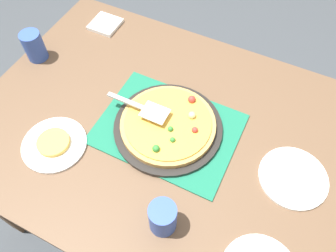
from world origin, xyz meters
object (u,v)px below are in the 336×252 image
object	(u,v)px
cup_near	(34,46)
napkin_stack	(105,24)
plate_far_right	(54,144)
plate_side	(293,177)
cup_far	(163,218)
pizza	(168,124)
pizza_pan	(168,127)
served_slice_right	(53,142)
pizza_server	(142,108)

from	to	relation	value
cup_near	napkin_stack	size ratio (longest dim) A/B	1.00
plate_far_right	napkin_stack	bearing A→B (deg)	-73.87
plate_side	cup_far	world-z (taller)	cup_far
pizza	cup_near	xyz separation A→B (m)	(0.64, -0.08, 0.03)
pizza_pan	cup_far	distance (m)	0.34
served_slice_right	cup_far	bearing A→B (deg)	170.27
plate_far_right	cup_near	xyz separation A→B (m)	(0.32, -0.31, 0.06)
pizza_server	plate_far_right	bearing A→B (deg)	46.05
cup_far	pizza	bearing A→B (deg)	-66.54
plate_far_right	served_slice_right	xyz separation A→B (m)	(0.00, 0.00, 0.01)
pizza_pan	napkin_stack	bearing A→B (deg)	-36.87
plate_side	served_slice_right	size ratio (longest dim) A/B	2.00
napkin_stack	cup_near	bearing A→B (deg)	63.53
plate_side	cup_near	distance (m)	1.08
served_slice_right	pizza_server	xyz separation A→B (m)	(-0.22, -0.23, 0.05)
pizza	served_slice_right	distance (m)	0.39
plate_far_right	napkin_stack	size ratio (longest dim) A/B	1.83
plate_side	pizza_server	world-z (taller)	pizza_server
pizza_pan	cup_far	xyz separation A→B (m)	(-0.13, 0.31, 0.05)
plate_side	cup_far	size ratio (longest dim) A/B	1.83
pizza	napkin_stack	bearing A→B (deg)	-36.77
pizza_server	pizza_pan	bearing A→B (deg)	-179.80
plate_far_right	served_slice_right	distance (m)	0.01
plate_side	plate_far_right	bearing A→B (deg)	17.41
plate_side	served_slice_right	bearing A→B (deg)	17.41
pizza_pan	served_slice_right	xyz separation A→B (m)	(0.32, 0.23, 0.01)
plate_far_right	napkin_stack	world-z (taller)	napkin_stack
cup_near	plate_far_right	bearing A→B (deg)	135.39
pizza_pan	plate_side	world-z (taller)	pizza_pan
plate_side	pizza_server	size ratio (longest dim) A/B	0.96
pizza_pan	plate_side	distance (m)	0.44
pizza	cup_far	size ratio (longest dim) A/B	2.75
plate_far_right	pizza_server	world-z (taller)	pizza_server
cup_far	cup_near	bearing A→B (deg)	-26.84
cup_far	plate_far_right	bearing A→B (deg)	-9.73
pizza	cup_far	world-z (taller)	cup_far
pizza_server	cup_near	bearing A→B (deg)	-8.73
cup_near	pizza_server	bearing A→B (deg)	171.27
cup_far	pizza_server	world-z (taller)	cup_far
pizza	cup_near	size ratio (longest dim) A/B	2.75
pizza_pan	pizza	xyz separation A→B (m)	(-0.00, -0.00, 0.02)
cup_near	napkin_stack	bearing A→B (deg)	-116.47
cup_near	cup_far	distance (m)	0.86
plate_side	pizza_server	distance (m)	0.54
plate_far_right	pizza_server	distance (m)	0.32
plate_far_right	plate_side	xyz separation A→B (m)	(-0.76, -0.24, 0.00)
served_slice_right	cup_near	distance (m)	0.45
plate_far_right	served_slice_right	world-z (taller)	served_slice_right
pizza	served_slice_right	bearing A→B (deg)	35.71
plate_far_right	plate_side	bearing A→B (deg)	-162.59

